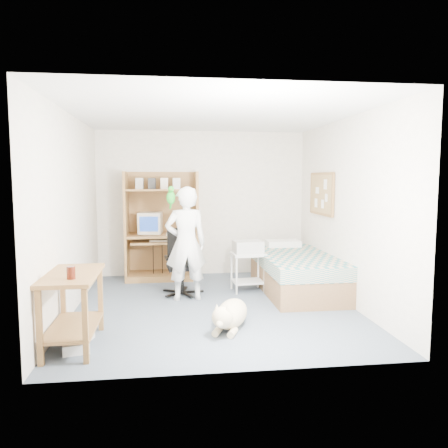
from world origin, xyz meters
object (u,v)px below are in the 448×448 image
(office_chair, at_px, (182,271))
(printer_cart, at_px, (248,266))
(side_desk, at_px, (73,298))
(computer_hutch, at_px, (162,230))
(person, at_px, (186,244))
(bed, at_px, (296,272))
(dog, at_px, (230,314))

(office_chair, bearing_deg, printer_cart, -3.48)
(side_desk, relative_size, office_chair, 1.05)
(side_desk, xyz_separation_m, office_chair, (1.14, 1.88, -0.15))
(computer_hutch, xyz_separation_m, office_chair, (0.29, -1.06, -0.48))
(person, xyz_separation_m, printer_cart, (0.94, 0.34, -0.40))
(office_chair, distance_m, person, 0.54)
(bed, bearing_deg, office_chair, 177.90)
(office_chair, relative_size, printer_cart, 1.63)
(side_desk, xyz_separation_m, dog, (1.64, 0.32, -0.33))
(person, distance_m, printer_cart, 1.08)
(office_chair, bearing_deg, person, -85.47)
(bed, distance_m, dog, 1.93)
(side_desk, bearing_deg, bed, 32.50)
(bed, bearing_deg, computer_hutch, 150.71)
(computer_hutch, distance_m, dog, 2.82)
(computer_hutch, height_order, person, computer_hutch)
(computer_hutch, relative_size, side_desk, 1.80)
(dog, bearing_deg, side_desk, -145.98)
(person, height_order, printer_cart, person)
(computer_hutch, distance_m, printer_cart, 1.70)
(bed, distance_m, printer_cart, 0.73)
(bed, xyz_separation_m, office_chair, (-1.71, 0.06, 0.05))
(dog, xyz_separation_m, printer_cart, (0.49, 1.60, 0.22))
(computer_hutch, xyz_separation_m, printer_cart, (1.28, -1.02, -0.44))
(side_desk, bearing_deg, office_chair, 58.68)
(person, bearing_deg, side_desk, 46.91)
(dog, distance_m, printer_cart, 1.69)
(side_desk, xyz_separation_m, printer_cart, (2.13, 1.92, -0.11))
(side_desk, distance_m, dog, 1.70)
(bed, relative_size, printer_cart, 3.48)
(side_desk, bearing_deg, printer_cart, 41.97)
(side_desk, height_order, dog, side_desk)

